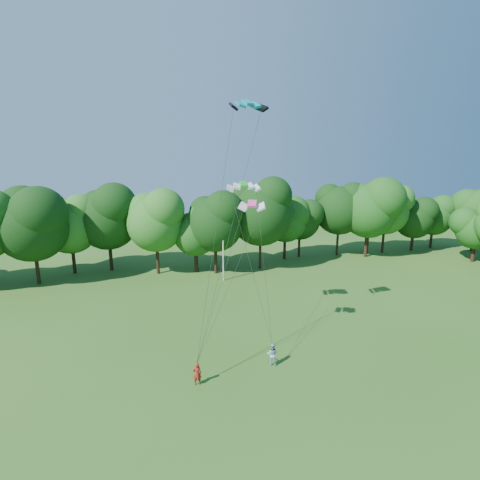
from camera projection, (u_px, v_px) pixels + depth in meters
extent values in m
plane|color=#295416|center=(296.00, 449.00, 21.29)|extent=(160.00, 160.00, 0.00)
cylinder|color=#B7B9AF|center=(223.00, 254.00, 49.04)|extent=(0.18, 0.18, 7.22)
cube|color=#B7B9AF|center=(223.00, 229.00, 48.28)|extent=(1.40, 0.52, 0.08)
imported|color=#A81D15|center=(197.00, 374.00, 27.08)|extent=(0.65, 0.44, 1.74)
imported|color=#95B3CF|center=(272.00, 354.00, 29.68)|extent=(1.09, 0.99, 1.82)
cube|color=#05899B|center=(247.00, 102.00, 28.30)|extent=(3.01, 1.66, 0.60)
cube|color=green|center=(243.00, 184.00, 33.39)|extent=(3.06, 1.65, 0.50)
cube|color=#EA418F|center=(252.00, 204.00, 29.05)|extent=(2.28, 1.64, 0.50)
cylinder|color=black|center=(216.00, 255.00, 54.38)|extent=(0.45, 0.45, 4.07)
ellipsoid|color=black|center=(215.00, 219.00, 53.19)|extent=(8.14, 8.14, 8.88)
cylinder|color=#352215|center=(367.00, 242.00, 63.38)|extent=(0.42, 0.42, 3.69)
ellipsoid|color=#34611D|center=(370.00, 214.00, 62.29)|extent=(7.38, 7.38, 8.05)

